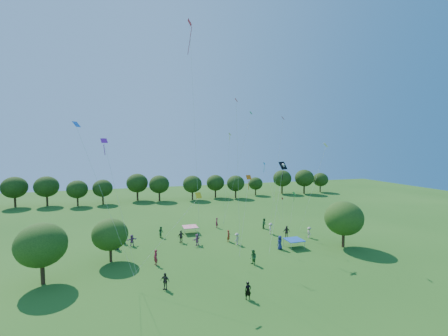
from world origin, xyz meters
TOP-DOWN VIEW (x-y plane):
  - ground at (0.00, 0.00)m, footprint 160.00×160.00m
  - near_tree_west at (-18.72, 13.84)m, footprint 4.74×4.74m
  - near_tree_north at (-12.69, 17.85)m, footprint 4.08×4.08m
  - near_tree_east at (16.70, 13.95)m, footprint 5.01×5.01m
  - treeline at (-1.73, 55.43)m, footprint 88.01×8.77m
  - tent_red_stripe at (-1.68, 26.20)m, footprint 2.20×2.20m
  - tent_blue at (10.32, 15.76)m, footprint 2.20×2.20m
  - man_in_black at (-0.57, 5.05)m, footprint 0.64×0.46m
  - crowd_person_0 at (-11.37, 24.15)m, footprint 0.79×0.82m
  - crowd_person_1 at (-7.75, 15.26)m, footprint 0.64×0.77m
  - crowd_person_2 at (2.86, 11.99)m, footprint 0.66×0.94m
  - crowd_person_3 at (10.03, 22.13)m, footprint 0.95×1.24m
  - crowd_person_4 at (11.32, 19.57)m, footprint 1.10×0.52m
  - crowd_person_5 at (-1.84, 20.44)m, footprint 1.47×1.38m
  - crowd_person_6 at (-12.23, 22.00)m, footprint 0.86×0.50m
  - crowd_person_7 at (2.74, 20.59)m, footprint 0.73×0.72m
  - crowd_person_8 at (-6.18, 25.47)m, footprint 0.73×0.91m
  - crowd_person_9 at (3.42, 19.05)m, footprint 1.12×1.06m
  - crowd_person_10 at (-7.37, 9.13)m, footprint 1.01×0.90m
  - crowd_person_11 at (-10.30, 22.89)m, footprint 1.52×0.88m
  - crowd_person_12 at (8.20, 15.71)m, footprint 1.00×0.86m
  - crowd_person_13 at (3.08, 27.95)m, footprint 0.45×0.66m
  - crowd_person_14 at (10.39, 25.13)m, footprint 0.94×0.90m
  - crowd_person_15 at (14.61, 18.76)m, footprint 0.69×1.14m
  - crowd_person_16 at (-3.72, 22.21)m, footprint 1.12×0.75m
  - pirate_kite at (8.45, 15.68)m, footprint 4.63×4.89m
  - red_high_kite at (-3.40, 15.35)m, footprint 1.13×1.26m
  - small_kite_0 at (12.73, 23.53)m, footprint 0.61×0.62m
  - small_kite_1 at (9.91, 19.34)m, footprint 1.23×2.11m
  - small_kite_2 at (-5.15, 8.71)m, footprint 6.34×2.08m
  - small_kite_3 at (6.86, 25.46)m, footprint 4.80×0.59m
  - small_kite_4 at (-13.90, 10.71)m, footprint 4.97×1.53m
  - small_kite_5 at (-12.05, 10.89)m, footprint 2.94×1.01m
  - small_kite_6 at (13.62, 14.86)m, footprint 1.89×3.79m
  - small_kite_7 at (12.37, 28.54)m, footprint 0.77×5.55m
  - small_kite_8 at (2.47, 12.89)m, footprint 1.99×1.69m
  - small_kite_9 at (0.31, 10.37)m, footprint 1.28×1.93m
  - small_kite_10 at (3.81, 24.13)m, footprint 0.60×2.21m
  - small_kite_11 at (12.91, 20.38)m, footprint 1.19×0.70m

SIDE VIEW (x-z plane):
  - ground at x=0.00m, z-range 0.00..0.00m
  - crowd_person_0 at x=-11.37m, z-range 0.00..1.51m
  - crowd_person_11 at x=-10.30m, z-range 0.00..1.54m
  - crowd_person_5 at x=-1.84m, z-range 0.00..1.60m
  - crowd_person_10 at x=-7.37m, z-range 0.00..1.60m
  - man_in_black at x=-0.57m, z-range 0.00..1.60m
  - crowd_person_15 at x=14.61m, z-range 0.00..1.62m
  - crowd_person_9 at x=3.42m, z-range 0.00..1.63m
  - crowd_person_8 at x=-6.18m, z-range 0.00..1.63m
  - crowd_person_7 at x=2.74m, z-range 0.00..1.67m
  - crowd_person_13 at x=3.08m, z-range 0.00..1.67m
  - crowd_person_6 at x=-12.23m, z-range 0.00..1.68m
  - crowd_person_14 at x=10.39m, z-range 0.00..1.72m
  - crowd_person_2 at x=2.86m, z-range 0.00..1.74m
  - crowd_person_3 at x=10.03m, z-range 0.00..1.74m
  - crowd_person_16 at x=-3.72m, z-range 0.00..1.74m
  - crowd_person_1 at x=-7.75m, z-range 0.00..1.76m
  - crowd_person_12 at x=8.20m, z-range 0.00..1.79m
  - crowd_person_4 at x=11.32m, z-range 0.00..1.87m
  - tent_red_stripe at x=-1.68m, z-range 0.49..1.59m
  - tent_blue at x=10.32m, z-range 0.49..1.59m
  - near_tree_north at x=-12.69m, z-range 0.70..5.80m
  - near_tree_east at x=16.70m, z-range 0.83..7.00m
  - near_tree_west at x=-18.72m, z-range 0.89..6.95m
  - treeline at x=-1.73m, z-range 0.70..7.48m
  - small_kite_0 at x=12.73m, z-range 2.46..6.48m
  - small_kite_11 at x=12.91m, z-range 3.22..8.56m
  - small_kite_2 at x=-5.15m, z-range 3.78..11.70m
  - small_kite_7 at x=12.37m, z-range 3.88..13.17m
  - small_kite_8 at x=2.47m, z-range 4.29..13.18m
  - pirate_kite at x=8.45m, z-range 5.73..15.91m
  - small_kite_10 at x=3.81m, z-range 4.55..18.65m
  - small_kite_5 at x=-12.05m, z-range 5.22..18.17m
  - small_kite_6 at x=13.62m, z-range 5.42..18.01m
  - small_kite_4 at x=-13.90m, z-range 5.62..20.06m
  - small_kite_9 at x=0.31m, z-range 4.64..21.64m
  - small_kite_1 at x=9.91m, z-range 5.50..21.78m
  - small_kite_3 at x=6.86m, z-range 5.44..23.04m
  - red_high_kite at x=-3.40m, z-range 9.15..35.47m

